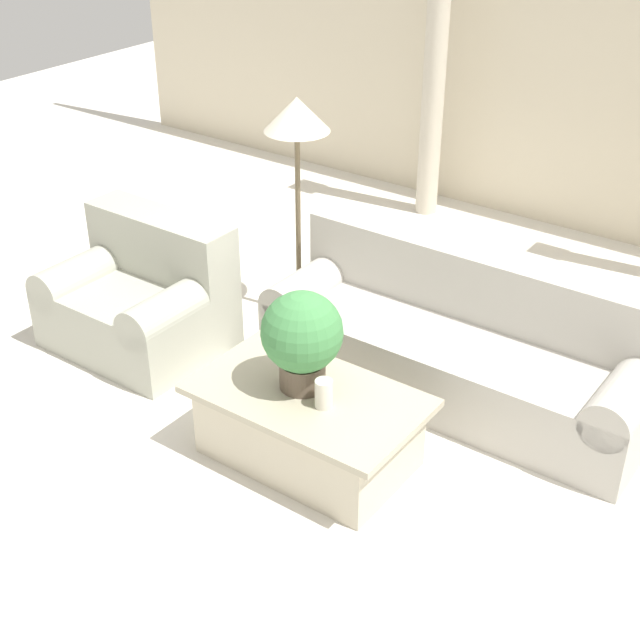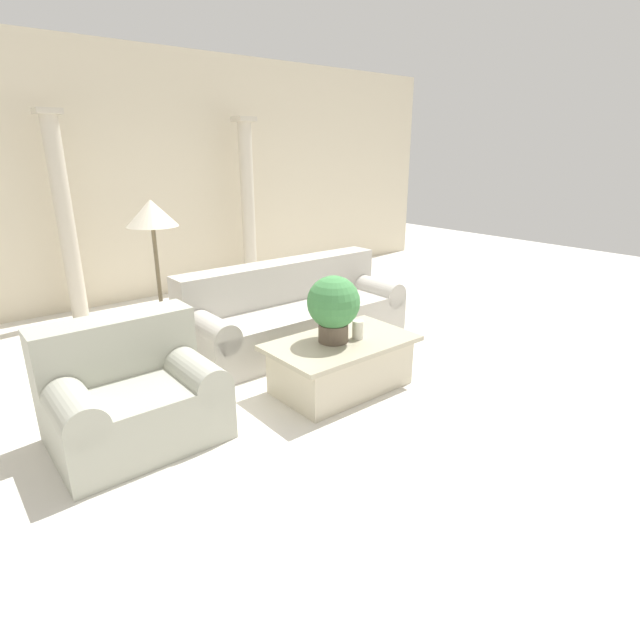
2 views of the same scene
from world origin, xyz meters
name	(u,v)px [view 2 (image 2 of 2)]	position (x,y,z in m)	size (l,w,h in m)	color
ground_plane	(311,365)	(0.00, 0.00, 0.00)	(16.00, 16.00, 0.00)	silver
wall_back	(159,177)	(0.00, 3.28, 1.60)	(10.00, 0.06, 3.20)	beige
sofa_long	(294,313)	(0.23, 0.57, 0.33)	(2.39, 0.86, 0.84)	#B7B2A8
loveseat	(131,393)	(-1.75, -0.18, 0.34)	(1.10, 0.86, 0.84)	#AEAE9E
coffee_table	(341,364)	(-0.11, -0.54, 0.22)	(1.25, 0.74, 0.44)	beige
potted_plant	(333,305)	(-0.17, -0.51, 0.75)	(0.44, 0.44, 0.56)	brown
pillar_candle	(358,330)	(0.03, -0.59, 0.52)	(0.09, 0.09, 0.16)	silver
floor_lamp	(152,223)	(-1.13, 0.72, 1.37)	(0.43, 0.43, 1.57)	brown
column_left	(65,218)	(-1.32, 2.86, 1.22)	(0.26, 0.26, 2.38)	beige
column_right	(248,204)	(1.11, 2.86, 1.22)	(0.26, 0.26, 2.38)	beige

